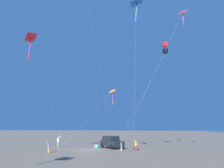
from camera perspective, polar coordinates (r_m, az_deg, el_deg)
ground_plane at (r=33.29m, az=-5.90°, el=-16.65°), size 600.00×600.00×0.00m
parked_car at (r=35.29m, az=-0.11°, el=-14.86°), size 4.41×4.28×1.85m
cooler_box at (r=36.54m, az=-3.98°, el=-15.89°), size 0.62×0.42×0.42m
person_adult_flyer at (r=38.39m, az=-13.81°, el=-14.20°), size 0.60×0.49×1.84m
person_child_green_jacket at (r=30.03m, az=-16.15°, el=-15.45°), size 0.48×0.47×1.33m
person_child_grey_jacket at (r=31.84m, az=6.23°, el=-15.45°), size 0.52×0.51×1.46m
person_bystander_far at (r=31.68m, az=2.46°, el=-15.67°), size 0.43×0.47×1.31m
kite_delta_rainbow_low_near at (r=31.75m, az=-20.58°, el=11.26°), size 2.07×10.51×15.54m
kite_delta_small_distant at (r=24.89m, az=-0.07°, el=-1.97°), size 7.49×1.19×7.48m
kite_delta_checkered_midright at (r=31.68m, az=6.31°, el=20.33°), size 3.12×7.37×20.11m
kite_delta_black_fish_shape at (r=33.01m, az=17.89°, el=17.29°), size 11.23×5.81×19.06m
kite_box_purple_drifting at (r=41.15m, az=13.67°, el=9.15°), size 9.15×3.05×18.30m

